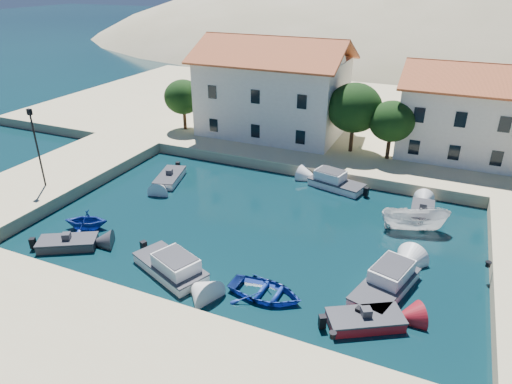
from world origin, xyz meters
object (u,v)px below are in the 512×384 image
at_px(cabin_cruiser_east, 385,285).
at_px(boat_east, 413,230).
at_px(rowboat_south, 265,296).
at_px(building_mid, 462,109).
at_px(lamppost, 36,141).
at_px(cabin_cruiser_south, 170,265).
at_px(building_left, 273,85).

height_order(cabin_cruiser_east, boat_east, cabin_cruiser_east).
bearing_deg(cabin_cruiser_east, rowboat_south, 132.89).
relative_size(building_mid, lamppost, 1.69).
relative_size(building_mid, cabin_cruiser_east, 1.88).
bearing_deg(cabin_cruiser_south, building_left, 120.25).
xyz_separation_m(building_left, rowboat_south, (9.47, -24.49, -5.94)).
bearing_deg(building_mid, rowboat_south, -108.49).
bearing_deg(rowboat_south, building_left, 22.94).
relative_size(rowboat_south, cabin_cruiser_east, 0.76).
xyz_separation_m(rowboat_south, cabin_cruiser_east, (6.03, 3.09, 0.48)).
bearing_deg(building_mid, building_left, -176.82).
relative_size(rowboat_south, boat_east, 0.92).
bearing_deg(rowboat_south, lamppost, 79.70).
distance_m(building_left, cabin_cruiser_east, 26.99).
bearing_deg(lamppost, cabin_cruiser_east, -2.98).
bearing_deg(rowboat_south, building_mid, -16.70).
xyz_separation_m(cabin_cruiser_east, boat_east, (0.68, 7.83, -0.48)).
bearing_deg(cabin_cruiser_east, building_left, 51.71).
xyz_separation_m(cabin_cruiser_south, rowboat_south, (6.15, 0.22, -0.48)).
bearing_deg(building_mid, lamppost, -144.55).
distance_m(building_mid, cabin_cruiser_east, 23.04).
bearing_deg(cabin_cruiser_south, rowboat_south, 24.60).
bearing_deg(building_mid, cabin_cruiser_south, -119.71).
distance_m(building_mid, lamppost, 36.21).
xyz_separation_m(building_mid, rowboat_south, (-8.53, -25.49, -5.22)).
bearing_deg(cabin_cruiser_south, lamppost, -175.04).
distance_m(building_left, cabin_cruiser_south, 25.52).
bearing_deg(rowboat_south, cabin_cruiser_east, -61.11).
height_order(building_mid, cabin_cruiser_east, building_mid).
xyz_separation_m(building_mid, cabin_cruiser_south, (-14.67, -25.71, -4.75)).
distance_m(building_left, building_mid, 18.04).
distance_m(building_mid, boat_east, 15.58).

